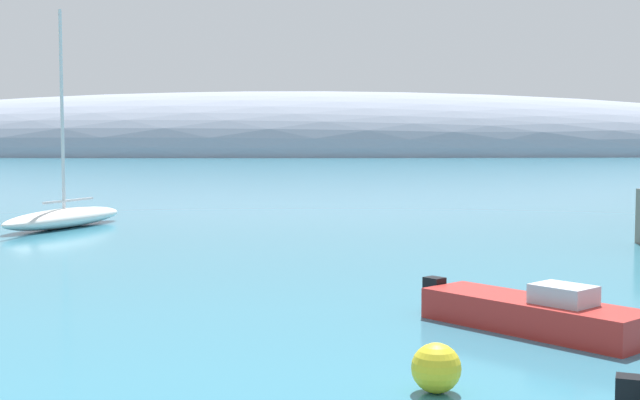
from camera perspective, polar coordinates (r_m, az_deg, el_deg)
The scene contains 4 objects.
distant_ridge at distance 214.50m, azimuth -1.12°, elevation 3.01°, with size 305.05×54.95×32.32m, color #8E99AD.
sailboat_white_outer_mooring at distance 40.76m, azimuth -16.86°, elevation -1.06°, with size 4.83×8.06×9.97m.
motorboat_red_foreground at distance 18.65m, azimuth 14.15°, elevation -7.40°, with size 4.32×4.73×1.08m.
mooring_buoy_yellow at distance 13.92m, azimuth 7.84°, elevation -11.16°, with size 0.81×0.81×0.81m, color yellow.
Camera 1 is at (1.48, 0.41, 4.06)m, focal length 47.44 mm.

